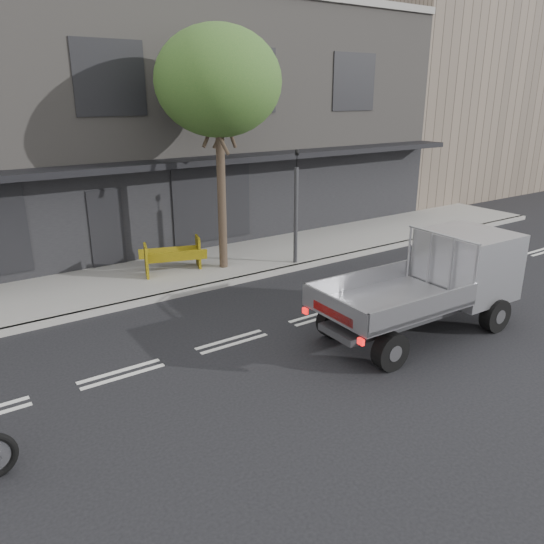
{
  "coord_description": "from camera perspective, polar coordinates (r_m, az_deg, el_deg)",
  "views": [
    {
      "loc": [
        -5.07,
        -8.85,
        4.99
      ],
      "look_at": [
        1.38,
        0.5,
        1.16
      ],
      "focal_mm": 35.0,
      "sensor_mm": 36.0,
      "label": 1
    }
  ],
  "objects": [
    {
      "name": "ground",
      "position": [
        11.36,
        -4.34,
        -7.5
      ],
      "size": [
        80.0,
        80.0,
        0.0
      ],
      "primitive_type": "plane",
      "color": "black",
      "rests_on": "ground"
    },
    {
      "name": "sidewalk",
      "position": [
        15.28,
        -13.32,
        -0.66
      ],
      "size": [
        32.0,
        3.2,
        0.15
      ],
      "primitive_type": "cube",
      "color": "gray",
      "rests_on": "ground"
    },
    {
      "name": "kerb",
      "position": [
        13.88,
        -10.85,
        -2.47
      ],
      "size": [
        32.0,
        0.2,
        0.15
      ],
      "primitive_type": "cube",
      "color": "gray",
      "rests_on": "ground"
    },
    {
      "name": "building_main",
      "position": [
        20.81,
        -21.17,
        14.69
      ],
      "size": [
        26.0,
        10.0,
        8.0
      ],
      "primitive_type": "cube",
      "color": "slate",
      "rests_on": "ground"
    },
    {
      "name": "building_neighbour",
      "position": [
        32.17,
        17.47,
        17.83
      ],
      "size": [
        14.0,
        10.0,
        10.0
      ],
      "primitive_type": "cube",
      "color": "brown",
      "rests_on": "ground"
    },
    {
      "name": "street_tree",
      "position": [
        14.95,
        -5.81,
        19.63
      ],
      "size": [
        3.4,
        3.4,
        6.74
      ],
      "color": "#382B21",
      "rests_on": "ground"
    },
    {
      "name": "traffic_light_pole",
      "position": [
        15.69,
        2.58,
        6.31
      ],
      "size": [
        0.12,
        0.12,
        3.5
      ],
      "color": "#2D2D30",
      "rests_on": "ground"
    },
    {
      "name": "flatbed_ute",
      "position": [
        12.46,
        18.92,
        0.09
      ],
      "size": [
        4.77,
        2.09,
        2.18
      ],
      "rotation": [
        0.0,
        0.0,
        -0.03
      ],
      "color": "black",
      "rests_on": "ground"
    },
    {
      "name": "construction_barrier",
      "position": [
        15.12,
        -10.21,
        1.55
      ],
      "size": [
        1.84,
        1.17,
        0.96
      ],
      "primitive_type": null,
      "rotation": [
        0.0,
        0.0,
        -0.31
      ],
      "color": "yellow",
      "rests_on": "sidewalk"
    }
  ]
}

